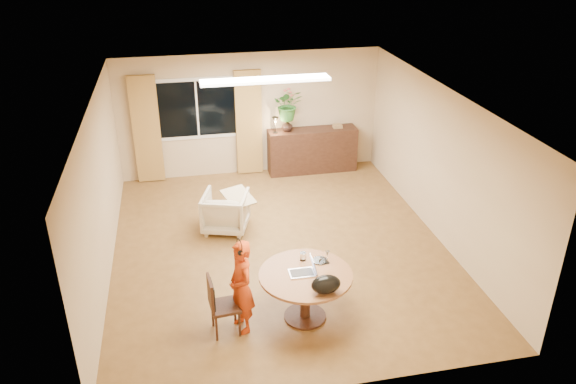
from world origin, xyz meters
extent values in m
plane|color=brown|center=(0.00, 0.00, 0.00)|extent=(6.50, 6.50, 0.00)
plane|color=white|center=(0.00, 0.00, 2.60)|extent=(6.50, 6.50, 0.00)
plane|color=tan|center=(0.00, 3.25, 1.30)|extent=(5.50, 0.00, 5.50)
plane|color=tan|center=(-2.75, 0.00, 1.30)|extent=(0.00, 6.50, 6.50)
plane|color=tan|center=(2.75, 0.00, 1.30)|extent=(0.00, 6.50, 6.50)
cube|color=white|center=(-1.10, 3.23, 1.50)|extent=(1.70, 0.02, 1.30)
cube|color=black|center=(-1.10, 3.22, 1.50)|extent=(1.55, 0.01, 1.15)
cube|color=white|center=(-1.10, 3.22, 1.50)|extent=(0.04, 0.01, 1.15)
cube|color=olive|center=(-2.15, 3.15, 1.15)|extent=(0.55, 0.08, 2.25)
cube|color=olive|center=(-0.05, 3.15, 1.15)|extent=(0.55, 0.08, 2.25)
cube|color=white|center=(0.00, 1.20, 2.57)|extent=(2.20, 0.35, 0.05)
cylinder|color=brown|center=(-0.01, -1.90, 0.70)|extent=(1.27, 1.27, 0.04)
cylinder|color=black|center=(-0.01, -1.90, 0.34)|extent=(0.14, 0.14, 0.68)
cylinder|color=black|center=(-0.01, -1.90, 0.01)|extent=(0.59, 0.59, 0.03)
imported|color=red|center=(-0.89, -1.95, 0.67)|extent=(0.55, 0.43, 1.34)
imported|color=beige|center=(-0.82, 0.80, 0.35)|extent=(0.95, 0.97, 0.71)
cube|color=black|center=(1.30, 3.01, 0.48)|extent=(1.92, 0.47, 0.96)
imported|color=black|center=(0.74, 3.01, 1.08)|extent=(0.26, 0.26, 0.25)
imported|color=#296D2D|center=(0.76, 3.01, 1.54)|extent=(0.65, 0.58, 0.66)
camera|label=1|loc=(-1.51, -8.01, 5.02)|focal=35.00mm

